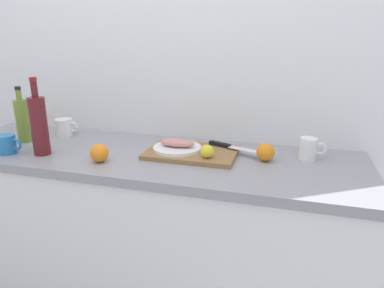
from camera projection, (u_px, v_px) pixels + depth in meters
The scene contains 15 objects.
back_wall at pixel (164, 69), 1.79m from camera, with size 3.20×0.05×2.50m, color white.
kitchen_counter at pixel (145, 238), 1.74m from camera, with size 2.00×0.60×0.90m.
cutting_board at pixel (192, 152), 1.57m from camera, with size 0.40×0.28×0.02m, color olive.
white_plate at pixel (177, 148), 1.58m from camera, with size 0.22×0.22×0.01m, color white.
fish_fillet at pixel (177, 143), 1.57m from camera, with size 0.16×0.07×0.04m, color tan.
chef_knife at pixel (230, 147), 1.60m from camera, with size 0.28×0.13×0.02m.
lemon_0 at pixel (207, 151), 1.47m from camera, with size 0.06×0.06×0.06m, color yellow.
olive_oil_bottle at pixel (22, 120), 1.73m from camera, with size 0.06×0.06×0.28m.
wine_bottle at pixel (39, 125), 1.54m from camera, with size 0.07×0.07×0.35m.
coffee_mug_0 at pixel (309, 149), 1.50m from camera, with size 0.11×0.07×0.10m.
coffee_mug_1 at pixel (7, 144), 1.58m from camera, with size 0.12×0.08×0.09m.
coffee_mug_2 at pixel (65, 127), 1.87m from camera, with size 0.13×0.09×0.09m.
orange_0 at pixel (99, 153), 1.48m from camera, with size 0.08×0.08×0.08m, color orange.
orange_1 at pixel (33, 125), 1.93m from camera, with size 0.08×0.08×0.08m, color orange.
orange_2 at pixel (266, 152), 1.49m from camera, with size 0.08×0.08×0.08m, color orange.
Camera 1 is at (0.64, -1.39, 1.42)m, focal length 32.54 mm.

